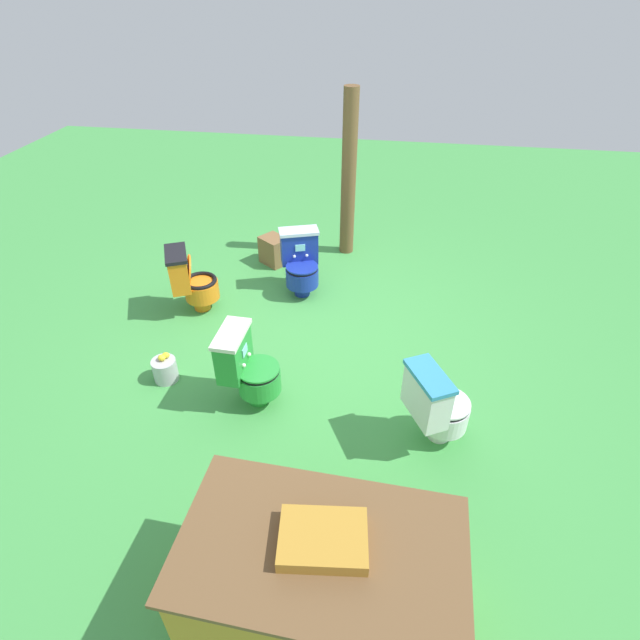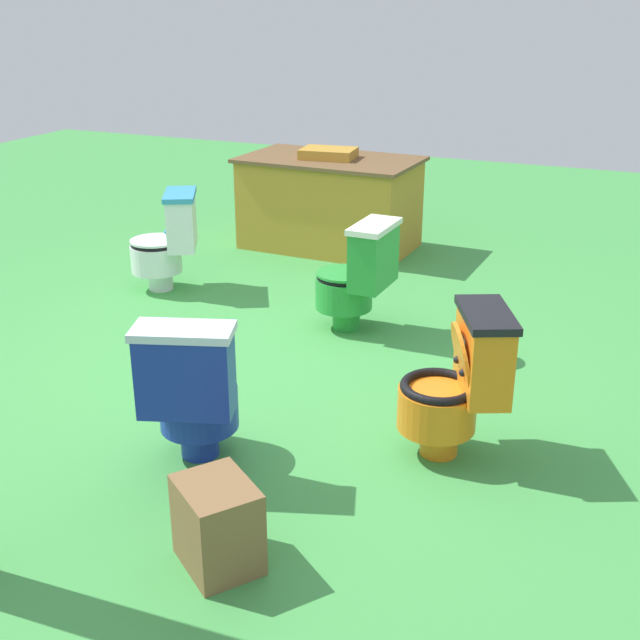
{
  "view_description": "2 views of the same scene",
  "coord_description": "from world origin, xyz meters",
  "px_view_note": "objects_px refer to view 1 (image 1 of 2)",
  "views": [
    {
      "loc": [
        -0.72,
        3.89,
        3.13
      ],
      "look_at": [
        -0.12,
        0.16,
        0.36
      ],
      "focal_mm": 27.68,
      "sensor_mm": 36.0,
      "label": 1
    },
    {
      "loc": [
        2.1,
        -3.67,
        2.04
      ],
      "look_at": [
        0.43,
        0.2,
        0.35
      ],
      "focal_mm": 45.66,
      "sensor_mm": 36.0,
      "label": 2
    }
  ],
  "objects_px": {
    "toilet_orange": "(191,280)",
    "wooden_post": "(349,176)",
    "vendor_table": "(321,584)",
    "lemon_bucket": "(165,369)",
    "toilet_green": "(248,368)",
    "small_crate": "(274,250)",
    "toilet_blue": "(301,263)",
    "toilet_white": "(437,406)"
  },
  "relations": [
    {
      "from": "small_crate",
      "to": "lemon_bucket",
      "type": "bearing_deg",
      "value": 78.04
    },
    {
      "from": "toilet_green",
      "to": "wooden_post",
      "type": "bearing_deg",
      "value": 171.75
    },
    {
      "from": "toilet_white",
      "to": "lemon_bucket",
      "type": "distance_m",
      "value": 2.43
    },
    {
      "from": "wooden_post",
      "to": "toilet_blue",
      "type": "bearing_deg",
      "value": 69.22
    },
    {
      "from": "toilet_white",
      "to": "toilet_green",
      "type": "relative_size",
      "value": 1.0
    },
    {
      "from": "vendor_table",
      "to": "toilet_green",
      "type": "bearing_deg",
      "value": -62.03
    },
    {
      "from": "vendor_table",
      "to": "wooden_post",
      "type": "relative_size",
      "value": 0.74
    },
    {
      "from": "vendor_table",
      "to": "lemon_bucket",
      "type": "height_order",
      "value": "vendor_table"
    },
    {
      "from": "wooden_post",
      "to": "small_crate",
      "type": "distance_m",
      "value": 1.29
    },
    {
      "from": "toilet_blue",
      "to": "lemon_bucket",
      "type": "xyz_separation_m",
      "value": [
        0.94,
        1.68,
        -0.25
      ]
    },
    {
      "from": "toilet_blue",
      "to": "lemon_bucket",
      "type": "height_order",
      "value": "toilet_blue"
    },
    {
      "from": "toilet_orange",
      "to": "small_crate",
      "type": "height_order",
      "value": "toilet_orange"
    },
    {
      "from": "toilet_green",
      "to": "small_crate",
      "type": "bearing_deg",
      "value": -169.75
    },
    {
      "from": "toilet_blue",
      "to": "toilet_orange",
      "type": "distance_m",
      "value": 1.22
    },
    {
      "from": "toilet_green",
      "to": "wooden_post",
      "type": "xyz_separation_m",
      "value": [
        -0.51,
        -2.87,
        0.64
      ]
    },
    {
      "from": "vendor_table",
      "to": "small_crate",
      "type": "xyz_separation_m",
      "value": [
        1.24,
        -4.07,
        -0.22
      ]
    },
    {
      "from": "toilet_green",
      "to": "small_crate",
      "type": "height_order",
      "value": "toilet_green"
    },
    {
      "from": "toilet_white",
      "to": "toilet_orange",
      "type": "bearing_deg",
      "value": -147.98
    },
    {
      "from": "toilet_blue",
      "to": "toilet_white",
      "type": "distance_m",
      "value": 2.47
    },
    {
      "from": "vendor_table",
      "to": "lemon_bucket",
      "type": "relative_size",
      "value": 5.41
    },
    {
      "from": "toilet_orange",
      "to": "wooden_post",
      "type": "xyz_separation_m",
      "value": [
        -1.49,
        -1.62,
        0.64
      ]
    },
    {
      "from": "wooden_post",
      "to": "lemon_bucket",
      "type": "height_order",
      "value": "wooden_post"
    },
    {
      "from": "toilet_green",
      "to": "vendor_table",
      "type": "xyz_separation_m",
      "value": [
        -0.88,
        1.66,
        0.02
      ]
    },
    {
      "from": "toilet_orange",
      "to": "vendor_table",
      "type": "height_order",
      "value": "vendor_table"
    },
    {
      "from": "toilet_blue",
      "to": "toilet_white",
      "type": "bearing_deg",
      "value": 106.93
    },
    {
      "from": "small_crate",
      "to": "wooden_post",
      "type": "bearing_deg",
      "value": -151.7
    },
    {
      "from": "vendor_table",
      "to": "wooden_post",
      "type": "height_order",
      "value": "wooden_post"
    },
    {
      "from": "toilet_blue",
      "to": "toilet_green",
      "type": "height_order",
      "value": "same"
    },
    {
      "from": "toilet_green",
      "to": "vendor_table",
      "type": "bearing_deg",
      "value": 29.78
    },
    {
      "from": "toilet_orange",
      "to": "toilet_green",
      "type": "bearing_deg",
      "value": 13.21
    },
    {
      "from": "vendor_table",
      "to": "toilet_blue",
      "type": "bearing_deg",
      "value": -77.36
    },
    {
      "from": "toilet_white",
      "to": "toilet_orange",
      "type": "distance_m",
      "value": 2.91
    },
    {
      "from": "toilet_white",
      "to": "toilet_blue",
      "type": "bearing_deg",
      "value": -172.39
    },
    {
      "from": "vendor_table",
      "to": "lemon_bucket",
      "type": "distance_m",
      "value": 2.5
    },
    {
      "from": "toilet_orange",
      "to": "wooden_post",
      "type": "height_order",
      "value": "wooden_post"
    },
    {
      "from": "small_crate",
      "to": "lemon_bucket",
      "type": "height_order",
      "value": "small_crate"
    },
    {
      "from": "toilet_green",
      "to": "vendor_table",
      "type": "distance_m",
      "value": 1.89
    },
    {
      "from": "toilet_white",
      "to": "small_crate",
      "type": "xyz_separation_m",
      "value": [
        1.91,
        -2.6,
        -0.2
      ]
    },
    {
      "from": "wooden_post",
      "to": "small_crate",
      "type": "xyz_separation_m",
      "value": [
        0.87,
        0.47,
        -0.84
      ]
    },
    {
      "from": "toilet_green",
      "to": "toilet_white",
      "type": "bearing_deg",
      "value": 84.64
    },
    {
      "from": "toilet_white",
      "to": "vendor_table",
      "type": "xyz_separation_m",
      "value": [
        0.67,
        1.47,
        0.02
      ]
    },
    {
      "from": "toilet_green",
      "to": "lemon_bucket",
      "type": "relative_size",
      "value": 2.63
    }
  ]
}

